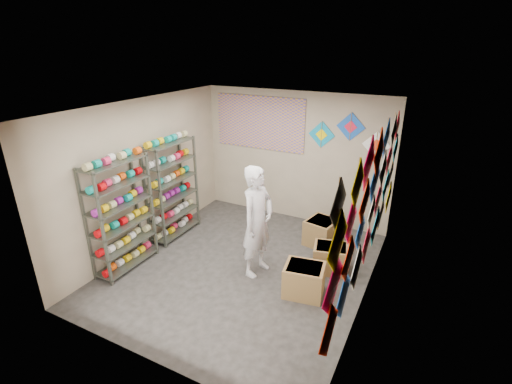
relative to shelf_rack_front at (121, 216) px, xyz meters
The scene contains 12 objects.
ground 2.19m from the shelf_rack_front, 25.53° to the left, with size 4.50×4.50×0.00m, color #282623.
room_walls 2.09m from the shelf_rack_front, 25.53° to the left, with size 4.50×4.50×4.50m.
shelf_rack_front is the anchor object (origin of this frame).
shelf_rack_back 1.30m from the shelf_rack_front, 90.00° to the left, with size 0.40×1.10×1.90m, color #4C5147.
string_spools 0.66m from the shelf_rack_front, 90.00° to the left, with size 0.12×2.36×0.12m.
kite_wall_display 3.90m from the shelf_rack_front, 11.73° to the left, with size 0.06×4.30×2.03m.
back_wall_kites 4.32m from the shelf_rack_front, 47.25° to the left, with size 1.58×0.02×0.83m.
poster 3.40m from the shelf_rack_front, 72.35° to the left, with size 2.00×0.01×1.10m, color #5B489D.
shopkeeper 2.23m from the shelf_rack_front, 23.08° to the left, with size 0.55×0.74×1.85m, color silver.
carton_a 3.10m from the shelf_rack_front, 12.51° to the left, with size 0.58×0.49×0.49m, color olive.
carton_b 3.52m from the shelf_rack_front, 24.96° to the left, with size 0.56×0.46×0.46m, color olive.
carton_c 3.59m from the shelf_rack_front, 39.53° to the left, with size 0.51×0.56×0.49m, color olive.
Camera 1 is at (2.64, -4.69, 3.58)m, focal length 26.00 mm.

